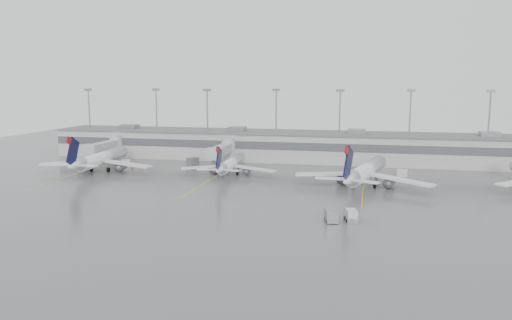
% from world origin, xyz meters
% --- Properties ---
extents(ground, '(260.00, 260.00, 0.00)m').
position_xyz_m(ground, '(0.00, 0.00, 0.00)').
color(ground, '#515153').
rests_on(ground, ground).
extents(terminal, '(152.00, 17.00, 9.45)m').
position_xyz_m(terminal, '(-0.01, 57.98, 4.17)').
color(terminal, '#9E9E99').
rests_on(terminal, ground).
extents(light_masts, '(142.40, 8.00, 20.60)m').
position_xyz_m(light_masts, '(0.00, 63.75, 12.03)').
color(light_masts, gray).
rests_on(light_masts, ground).
extents(jet_bridge_left, '(4.00, 17.20, 7.00)m').
position_xyz_m(jet_bridge_left, '(-55.50, 45.72, 3.87)').
color(jet_bridge_left, '#ABAEB1').
rests_on(jet_bridge_left, ground).
extents(jet_bridge_right, '(4.00, 17.20, 7.00)m').
position_xyz_m(jet_bridge_right, '(-20.50, 45.72, 3.87)').
color(jet_bridge_right, '#ABAEB1').
rests_on(jet_bridge_right, ground).
extents(stand_markings, '(105.25, 40.00, 0.01)m').
position_xyz_m(stand_markings, '(-0.00, 24.00, 0.01)').
color(stand_markings, yellow).
rests_on(stand_markings, ground).
extents(jet_far_left, '(29.46, 33.12, 10.71)m').
position_xyz_m(jet_far_left, '(-48.17, 27.98, 3.33)').
color(jet_far_left, silver).
rests_on(jet_far_left, ground).
extents(jet_mid_left, '(23.91, 26.82, 8.68)m').
position_xyz_m(jet_mid_left, '(-14.64, 30.94, 2.70)').
color(jet_mid_left, silver).
rests_on(jet_mid_left, ground).
extents(jet_mid_right, '(29.44, 33.38, 10.97)m').
position_xyz_m(jet_mid_right, '(17.81, 23.77, 3.41)').
color(jet_mid_right, silver).
rests_on(jet_mid_right, ground).
extents(baggage_tug, '(2.56, 3.38, 1.95)m').
position_xyz_m(baggage_tug, '(15.94, -4.80, 0.76)').
color(baggage_tug, silver).
rests_on(baggage_tug, ground).
extents(baggage_cart, '(2.48, 3.48, 2.03)m').
position_xyz_m(baggage_cart, '(12.74, -6.00, 1.06)').
color(baggage_cart, slate).
rests_on(baggage_cart, ground).
extents(gse_uld_a, '(2.70, 2.33, 1.61)m').
position_xyz_m(gse_uld_a, '(-46.35, 38.13, 0.80)').
color(gse_uld_a, silver).
rests_on(gse_uld_a, ground).
extents(gse_uld_b, '(2.29, 1.61, 1.55)m').
position_xyz_m(gse_uld_b, '(-18.85, 37.86, 0.78)').
color(gse_uld_b, silver).
rests_on(gse_uld_b, ground).
extents(gse_uld_c, '(2.52, 1.79, 1.70)m').
position_xyz_m(gse_uld_c, '(26.54, 37.90, 0.85)').
color(gse_uld_c, silver).
rests_on(gse_uld_c, ground).
extents(gse_loader, '(3.04, 3.67, 1.97)m').
position_xyz_m(gse_loader, '(-28.84, 43.20, 0.99)').
color(gse_loader, slate).
rests_on(gse_loader, ground).
extents(cone_a, '(0.44, 0.44, 0.70)m').
position_xyz_m(cone_a, '(-41.90, 32.80, 0.35)').
color(cone_a, '#DB4C04').
rests_on(cone_a, ground).
extents(cone_b, '(0.39, 0.39, 0.63)m').
position_xyz_m(cone_b, '(-19.42, 30.77, 0.31)').
color(cone_b, '#DB4C04').
rests_on(cone_b, ground).
extents(cone_c, '(0.38, 0.38, 0.61)m').
position_xyz_m(cone_c, '(19.22, 31.30, 0.31)').
color(cone_c, '#DB4C04').
rests_on(cone_c, ground).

